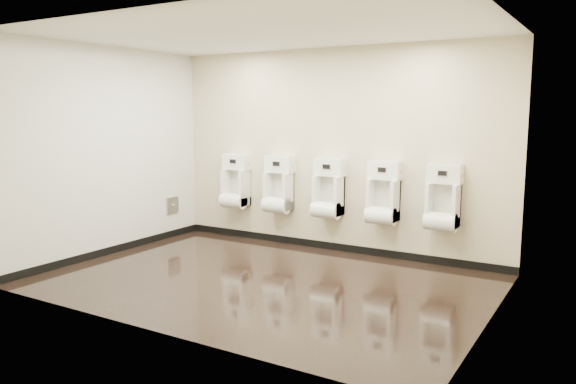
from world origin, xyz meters
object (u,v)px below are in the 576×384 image
access_panel (172,205)px  urinal_4 (443,202)px  urinal_1 (278,189)px  urinal_3 (383,197)px  urinal_0 (236,185)px  urinal_2 (328,193)px

access_panel → urinal_4: size_ratio=0.31×
urinal_1 → urinal_3: size_ratio=1.00×
urinal_0 → urinal_3: 2.38m
urinal_1 → urinal_4: bearing=0.0°
access_panel → urinal_2: size_ratio=0.31×
access_panel → urinal_4: (4.08, 0.41, 0.33)m
urinal_0 → urinal_3: same height
access_panel → urinal_1: size_ratio=0.31×
access_panel → urinal_0: urinal_0 is taller
access_panel → urinal_2: (2.49, 0.41, 0.33)m
urinal_1 → urinal_2: bearing=0.0°
urinal_0 → urinal_3: size_ratio=1.00×
urinal_2 → access_panel: bearing=-170.7°
urinal_4 → urinal_3: bearing=180.0°
access_panel → urinal_3: (3.29, 0.41, 0.33)m
urinal_1 → urinal_3: (1.61, 0.00, 0.00)m
access_panel → urinal_1: (1.69, 0.41, 0.33)m
urinal_3 → access_panel: bearing=-173.0°
urinal_0 → urinal_1: 0.77m
urinal_2 → urinal_4: (1.58, 0.00, 0.00)m
urinal_0 → urinal_2: bearing=0.0°
access_panel → urinal_0: 1.06m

